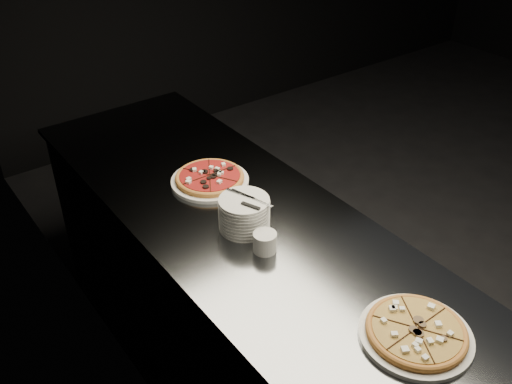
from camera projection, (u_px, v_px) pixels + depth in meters
wall_left at (148, 137)px, 1.59m from camera, size 0.02×5.00×2.80m
counter at (255, 318)px, 2.30m from camera, size 0.74×2.44×0.92m
pizza_mushroom at (416, 332)px, 1.60m from camera, size 0.32×0.32×0.04m
pizza_tomato at (210, 178)px, 2.28m from camera, size 0.31×0.31×0.04m
plate_stack at (244, 214)px, 2.01m from camera, size 0.18×0.18×0.12m
cutlery at (248, 200)px, 1.97m from camera, size 0.06×0.19×0.01m
ramekin at (265, 242)px, 1.91m from camera, size 0.08×0.08×0.07m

